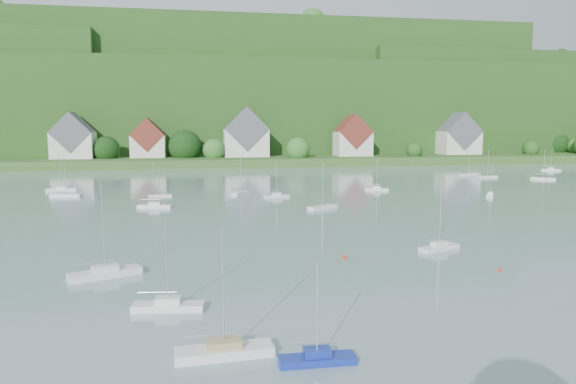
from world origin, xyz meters
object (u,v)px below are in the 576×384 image
(near_sailboat_3, at_px, (439,247))
(near_sailboat_0, at_px, (168,305))
(near_sailboat_1, at_px, (317,357))
(near_sailboat_6, at_px, (105,272))
(near_sailboat_2, at_px, (224,350))

(near_sailboat_3, bearing_deg, near_sailboat_0, -176.69)
(near_sailboat_1, xyz_separation_m, near_sailboat_6, (-15.86, 21.38, 0.08))
(near_sailboat_3, bearing_deg, near_sailboat_2, -160.50)
(near_sailboat_1, relative_size, near_sailboat_6, 0.71)
(near_sailboat_3, height_order, near_sailboat_6, near_sailboat_6)
(near_sailboat_3, distance_m, near_sailboat_6, 36.74)
(near_sailboat_2, distance_m, near_sailboat_6, 22.04)
(near_sailboat_2, bearing_deg, near_sailboat_1, -23.17)
(near_sailboat_6, bearing_deg, near_sailboat_3, -15.36)
(near_sailboat_2, bearing_deg, near_sailboat_0, 109.11)
(near_sailboat_1, height_order, near_sailboat_2, near_sailboat_2)
(near_sailboat_2, bearing_deg, near_sailboat_3, 39.02)
(near_sailboat_0, height_order, near_sailboat_1, near_sailboat_0)
(near_sailboat_6, bearing_deg, near_sailboat_2, -85.01)
(near_sailboat_0, height_order, near_sailboat_6, near_sailboat_6)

